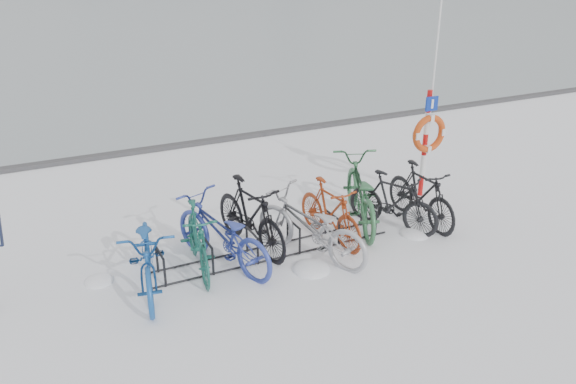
{
  "coord_description": "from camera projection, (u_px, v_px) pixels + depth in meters",
  "views": [
    {
      "loc": [
        -3.27,
        -7.18,
        4.37
      ],
      "look_at": [
        0.56,
        0.6,
        0.72
      ],
      "focal_mm": 35.0,
      "sensor_mm": 36.0,
      "label": 1
    }
  ],
  "objects": [
    {
      "name": "quay_edge",
      "position": [
        173.0,
        146.0,
        13.82
      ],
      "size": [
        400.0,
        0.25,
        0.1
      ],
      "primitive_type": "cube",
      "color": "#3F3F42",
      "rests_on": "ground"
    },
    {
      "name": "bike_1",
      "position": [
        197.0,
        238.0,
        8.32
      ],
      "size": [
        0.72,
        1.77,
        1.04
      ],
      "primitive_type": "imported",
      "rotation": [
        0.0,
        0.0,
        -0.14
      ],
      "color": "#18594B",
      "rests_on": "ground"
    },
    {
      "name": "bike_7",
      "position": [
        393.0,
        200.0,
        9.62
      ],
      "size": [
        1.19,
        1.75,
        1.03
      ],
      "primitive_type": "imported",
      "rotation": [
        0.0,
        0.0,
        0.46
      ],
      "color": "black",
      "rests_on": "ground"
    },
    {
      "name": "lifebuoy_station",
      "position": [
        428.0,
        134.0,
        10.58
      ],
      "size": [
        0.73,
        0.22,
        3.82
      ],
      "color": "#B10F0E",
      "rests_on": "ground"
    },
    {
      "name": "ground",
      "position": [
        273.0,
        253.0,
        8.96
      ],
      "size": [
        900.0,
        900.0,
        0.0
      ],
      "primitive_type": "plane",
      "color": "white",
      "rests_on": "ground"
    },
    {
      "name": "bike_rack",
      "position": [
        273.0,
        243.0,
        8.89
      ],
      "size": [
        4.0,
        0.48,
        0.46
      ],
      "color": "black",
      "rests_on": "ground"
    },
    {
      "name": "bike_4",
      "position": [
        310.0,
        225.0,
        8.65
      ],
      "size": [
        1.55,
        2.22,
        1.1
      ],
      "primitive_type": "imported",
      "rotation": [
        0.0,
        0.0,
        3.58
      ],
      "color": "#9C9DA4",
      "rests_on": "ground"
    },
    {
      "name": "bike_3",
      "position": [
        250.0,
        214.0,
        8.93
      ],
      "size": [
        0.89,
        2.02,
        1.17
      ],
      "primitive_type": "imported",
      "rotation": [
        0.0,
        0.0,
        0.18
      ],
      "color": "black",
      "rests_on": "ground"
    },
    {
      "name": "bike_2",
      "position": [
        221.0,
        232.0,
        8.42
      ],
      "size": [
        1.43,
        2.23,
        1.1
      ],
      "primitive_type": "imported",
      "rotation": [
        0.0,
        0.0,
        3.5
      ],
      "color": "#2D3D99",
      "rests_on": "ground"
    },
    {
      "name": "bike_5",
      "position": [
        330.0,
        210.0,
        9.23
      ],
      "size": [
        0.64,
        1.76,
        1.04
      ],
      "primitive_type": "imported",
      "rotation": [
        0.0,
        0.0,
        0.09
      ],
      "color": "#943414",
      "rests_on": "ground"
    },
    {
      "name": "bike_6",
      "position": [
        360.0,
        191.0,
        9.79
      ],
      "size": [
        1.57,
        2.39,
        1.19
      ],
      "primitive_type": "imported",
      "rotation": [
        0.0,
        0.0,
        2.76
      ],
      "color": "#316840",
      "rests_on": "ground"
    },
    {
      "name": "bike_0",
      "position": [
        148.0,
        252.0,
        7.85
      ],
      "size": [
        1.12,
        2.19,
        1.1
      ],
      "primitive_type": "imported",
      "rotation": [
        0.0,
        0.0,
        -0.19
      ],
      "color": "#19509C",
      "rests_on": "ground"
    },
    {
      "name": "bike_8",
      "position": [
        421.0,
        193.0,
        9.83
      ],
      "size": [
        0.53,
        1.81,
        1.09
      ],
      "primitive_type": "imported",
      "rotation": [
        0.0,
        0.0,
        0.01
      ],
      "color": "black",
      "rests_on": "ground"
    },
    {
      "name": "snow_drifts",
      "position": [
        316.0,
        247.0,
        9.13
      ],
      "size": [
        6.19,
        2.05,
        0.2
      ],
      "color": "white",
      "rests_on": "ground"
    }
  ]
}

